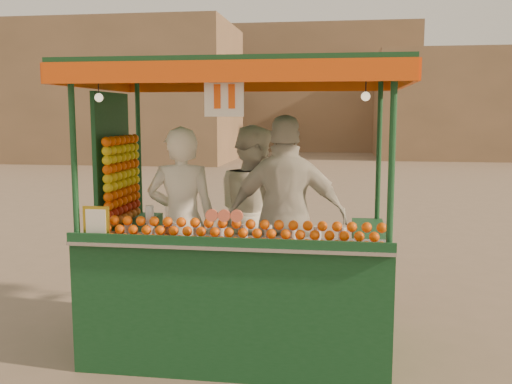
# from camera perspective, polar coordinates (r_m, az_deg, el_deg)

# --- Properties ---
(ground) EXTENTS (90.00, 90.00, 0.00)m
(ground) POSITION_cam_1_polar(r_m,az_deg,el_deg) (5.59, -0.70, -14.23)
(ground) COLOR #6C5D4D
(ground) RESTS_ON ground
(building_left) EXTENTS (10.00, 6.00, 6.00)m
(building_left) POSITION_cam_1_polar(r_m,az_deg,el_deg) (26.99, -13.09, 9.49)
(building_left) COLOR #88694D
(building_left) RESTS_ON ground
(building_right) EXTENTS (9.00, 6.00, 5.00)m
(building_right) POSITION_cam_1_polar(r_m,az_deg,el_deg) (29.77, 20.63, 8.06)
(building_right) COLOR #88694D
(building_right) RESTS_ON ground
(building_center) EXTENTS (14.00, 7.00, 7.00)m
(building_center) POSITION_cam_1_polar(r_m,az_deg,el_deg) (35.26, 3.91, 10.04)
(building_center) COLOR #88694D
(building_center) RESTS_ON ground
(juice_cart) EXTENTS (2.77, 1.79, 2.51)m
(juice_cart) POSITION_cam_1_polar(r_m,az_deg,el_deg) (5.08, -2.33, -6.82)
(juice_cart) COLOR #103E1D
(juice_cart) RESTS_ON ground
(vendor_left) EXTENTS (0.66, 0.48, 1.70)m
(vendor_left) POSITION_cam_1_polar(r_m,az_deg,el_deg) (5.20, -7.36, -2.89)
(vendor_left) COLOR white
(vendor_left) RESTS_ON ground
(vendor_middle) EXTENTS (1.03, 1.05, 1.70)m
(vendor_middle) POSITION_cam_1_polar(r_m,az_deg,el_deg) (5.61, -0.20, -2.01)
(vendor_middle) COLOR white
(vendor_middle) RESTS_ON ground
(vendor_right) EXTENTS (1.08, 0.51, 1.80)m
(vendor_right) POSITION_cam_1_polar(r_m,az_deg,el_deg) (5.02, 3.07, -2.62)
(vendor_right) COLOR beige
(vendor_right) RESTS_ON ground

